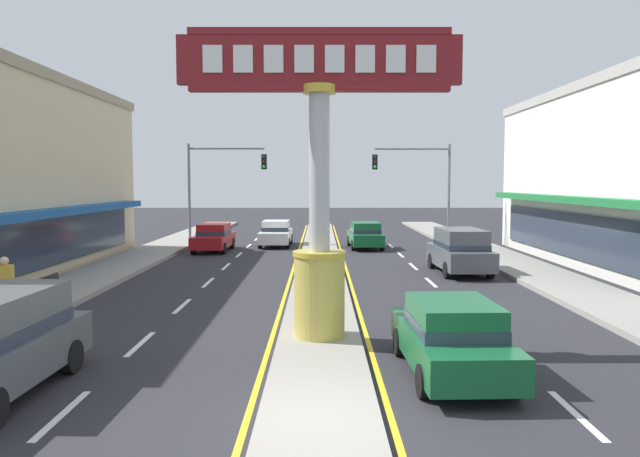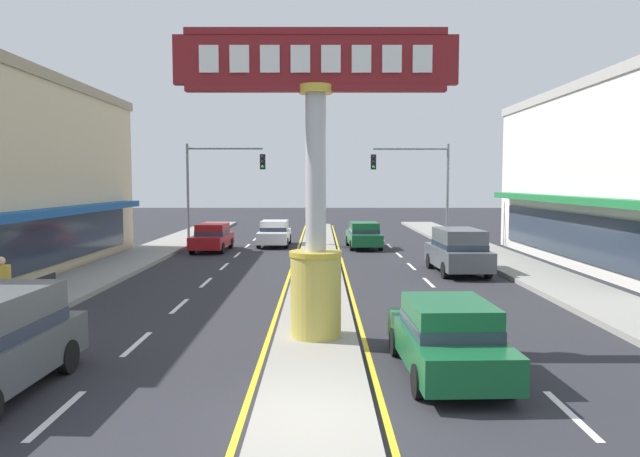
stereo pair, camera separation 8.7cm
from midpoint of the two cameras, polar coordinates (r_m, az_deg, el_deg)
name	(u,v)px [view 1 (the left image)]	position (r m, az deg, el deg)	size (l,w,h in m)	color
ground_plane	(316,424)	(10.17, -0.61, -18.04)	(160.00, 160.00, 0.00)	#28282D
median_strip	(317,265)	(27.66, -0.40, -3.47)	(2.01, 52.00, 0.14)	gray
sidewalk_left	(105,271)	(27.23, -19.77, -3.82)	(2.81, 60.00, 0.18)	gray
sidewalk_right	(528,271)	(27.19, 18.99, -3.81)	(2.81, 60.00, 0.18)	gray
lane_markings	(317,271)	(26.33, -0.40, -4.02)	(8.75, 52.00, 0.01)	silver
district_sign	(316,186)	(14.38, -0.51, 4.01)	(6.68, 1.29, 7.32)	gold
traffic_light_left_side	(215,176)	(37.38, -10.02, 4.95)	(4.86, 0.46, 6.20)	slate
traffic_light_right_side	(418,176)	(37.75, 9.18, 4.95)	(4.86, 0.46, 6.20)	slate
sedan_near_right_lane	(273,233)	(36.46, -4.54, -0.43)	(1.87, 4.32, 1.53)	white
sedan_far_right_lane	(362,235)	(35.20, 3.96, -0.60)	(1.96, 4.36, 1.53)	#14562D
sedan_near_left_lane	(449,336)	(12.53, 11.89, -9.97)	(1.95, 4.36, 1.53)	#14562D
sedan_mid_left_lane	(211,237)	(34.25, -10.39, -0.80)	(1.94, 4.35, 1.53)	maroon
suv_kerb_right	(457,250)	(26.17, 12.76, -2.02)	(2.08, 4.66, 1.90)	#4C5156
street_bench	(38,290)	(19.96, -25.27, -5.32)	(0.48, 1.60, 0.88)	#232328
pedestrian_far_side	(2,286)	(17.66, -28.06, -4.86)	(0.42, 0.27, 1.78)	#2D4C8C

